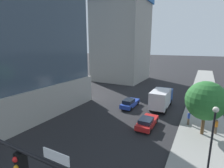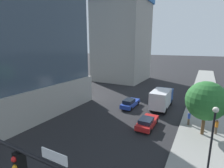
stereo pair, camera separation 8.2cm
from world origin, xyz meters
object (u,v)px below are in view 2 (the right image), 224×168
car_red (147,122)px  street_tree (206,101)px  car_blue (130,103)px  pedestrian_orange_shirt (216,127)px  construction_building (122,32)px  box_truck (162,98)px  street_lamp (213,131)px  pedestrian_blue_shirt (189,118)px

car_red → street_tree: bearing=10.2°
car_blue → pedestrian_orange_shirt: pedestrian_orange_shirt is taller
construction_building → box_truck: bearing=-50.2°
street_lamp → street_tree: size_ratio=0.90×
construction_building → car_blue: construction_building is taller
construction_building → car_red: bearing=-58.9°
street_lamp → car_blue: size_ratio=1.18×
street_lamp → street_tree: (-0.54, 6.77, 0.36)m
street_lamp → car_red: bearing=140.1°
street_lamp → car_red: street_lamp is taller
car_blue → pedestrian_blue_shirt: pedestrian_blue_shirt is taller
street_tree → pedestrian_blue_shirt: street_tree is taller
car_red → pedestrian_blue_shirt: pedestrian_blue_shirt is taller
box_truck → pedestrian_orange_shirt: box_truck is taller
street_lamp → pedestrian_blue_shirt: (-2.17, 8.64, -2.76)m
box_truck → pedestrian_blue_shirt: box_truck is taller
construction_building → car_blue: (11.94, -21.97, -13.25)m
construction_building → pedestrian_blue_shirt: construction_building is taller
car_blue → box_truck: 5.24m
street_tree → car_blue: street_tree is taller
box_truck → car_red: bearing=-90.0°
street_tree → pedestrian_blue_shirt: 3.98m
car_red → car_blue: bearing=129.6°
car_red → construction_building: bearing=121.1°
street_lamp → street_tree: bearing=94.6°
car_red → pedestrian_orange_shirt: (7.60, 1.92, 0.35)m
car_red → pedestrian_orange_shirt: size_ratio=2.60×
street_tree → pedestrian_blue_shirt: size_ratio=3.48×
street_lamp → pedestrian_orange_shirt: bearing=83.6°
pedestrian_orange_shirt → construction_building: bearing=133.3°
car_red → pedestrian_orange_shirt: pedestrian_orange_shirt is taller
street_tree → box_truck: street_tree is taller
street_tree → box_truck: (-6.21, 6.57, -2.35)m
street_lamp → street_tree: street_tree is taller
car_red → box_truck: size_ratio=0.67×
car_blue → street_tree: bearing=-22.8°
street_tree → box_truck: bearing=133.4°
pedestrian_orange_shirt → car_red: bearing=-165.8°
street_tree → pedestrian_blue_shirt: bearing=131.0°
construction_building → pedestrian_orange_shirt: construction_building is taller
car_red → box_truck: box_truck is taller
construction_building → pedestrian_orange_shirt: 37.68m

